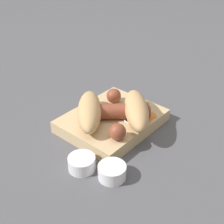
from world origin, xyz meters
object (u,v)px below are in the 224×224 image
Objects in this scene: sausage at (115,112)px; condiment_cup_far at (112,172)px; condiment_cup_near at (82,164)px; food_tray at (112,121)px; bread_roll at (113,110)px.

sausage is 0.16m from condiment_cup_far.
condiment_cup_near is 1.00× the size of condiment_cup_far.
condiment_cup_near is (0.15, 0.04, -0.03)m from sausage.
bread_roll is (0.01, 0.01, 0.04)m from food_tray.
food_tray is 0.04m from sausage.
condiment_cup_far is (-0.02, 0.06, 0.00)m from condiment_cup_near.
sausage is 0.15m from condiment_cup_near.
food_tray is 4.07× the size of condiment_cup_near.
condiment_cup_far is at bearing 39.71° from bread_roll.
condiment_cup_near and condiment_cup_far have the same top height.
sausage is at bearing 175.26° from bread_roll.
sausage reaches higher than condiment_cup_near.
bread_roll reaches higher than food_tray.
food_tray is at bearing -139.47° from condiment_cup_far.
sausage is (0.00, 0.01, 0.03)m from food_tray.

